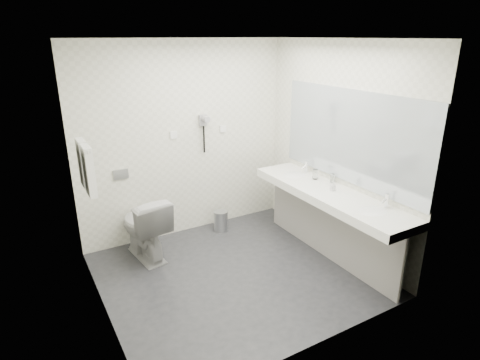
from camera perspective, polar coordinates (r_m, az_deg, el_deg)
floor at (r=4.64m, az=-0.69°, el=-13.16°), size 2.80×2.80×0.00m
ceiling at (r=3.89m, az=-0.85°, el=19.42°), size 2.80×2.80×0.00m
wall_back at (r=5.23m, az=-7.82°, el=5.49°), size 2.80×0.00×2.80m
wall_front at (r=3.11m, az=11.16°, el=-4.85°), size 2.80×0.00×2.80m
wall_left at (r=3.66m, az=-20.21°, el=-1.88°), size 0.00×2.60×2.60m
wall_right at (r=4.91m, az=13.65°, el=4.17°), size 0.00×2.60×2.60m
vanity_counter at (r=4.73m, az=12.44°, el=-2.08°), size 0.55×2.20×0.10m
vanity_panel at (r=4.92m, az=12.29°, el=-6.62°), size 0.03×2.15×0.75m
vanity_post_near at (r=4.34m, az=21.95°, el=-11.52°), size 0.06×0.06×0.75m
vanity_post_far at (r=5.67m, az=5.51°, el=-2.60°), size 0.06×0.06×0.75m
mirror at (r=4.71m, az=15.38°, el=5.90°), size 0.02×2.20×1.05m
basin_near at (r=4.31m, az=18.26°, el=-4.38°), size 0.40×0.31×0.05m
basin_far at (r=5.18m, az=7.67°, el=0.58°), size 0.40×0.31×0.05m
faucet_near at (r=4.41m, az=20.09°, el=-2.74°), size 0.04×0.04×0.15m
faucet_far at (r=5.27m, az=9.40°, el=1.85°), size 0.04×0.04×0.15m
soap_bottle_a at (r=4.71m, az=13.02°, el=-0.88°), size 0.05×0.05×0.11m
glass_left at (r=4.97m, az=12.99°, el=0.22°), size 0.08×0.08×0.11m
glass_right at (r=5.05m, az=10.60°, el=0.81°), size 0.08×0.08×0.12m
toilet at (r=4.92m, az=-13.45°, el=-6.48°), size 0.53×0.82×0.79m
flush_plate at (r=5.05m, az=-16.51°, el=0.77°), size 0.18×0.02×0.12m
pedal_bin at (r=5.53m, az=-2.74°, el=-5.85°), size 0.20×0.20×0.27m
bin_lid at (r=5.47m, az=-2.76°, el=-4.52°), size 0.19×0.19×0.02m
towel_rail at (r=4.10m, az=-21.50°, el=4.64°), size 0.02×0.62×0.02m
towel_near at (r=4.03m, az=-20.63°, el=1.21°), size 0.07×0.24×0.48m
towel_far at (r=4.29m, az=-21.32°, el=2.24°), size 0.07×0.24×0.48m
dryer_cradle at (r=5.24m, az=-5.28°, el=8.44°), size 0.10×0.04×0.14m
dryer_barrel at (r=5.17m, az=-4.95°, el=8.63°), size 0.08×0.14×0.08m
dryer_cord at (r=5.28m, az=-5.12°, el=5.75°), size 0.02×0.02×0.35m
switch_plate_a at (r=5.14m, az=-9.37°, el=6.31°), size 0.09×0.02×0.09m
switch_plate_b at (r=5.42m, az=-2.42°, el=7.25°), size 0.09×0.02×0.09m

